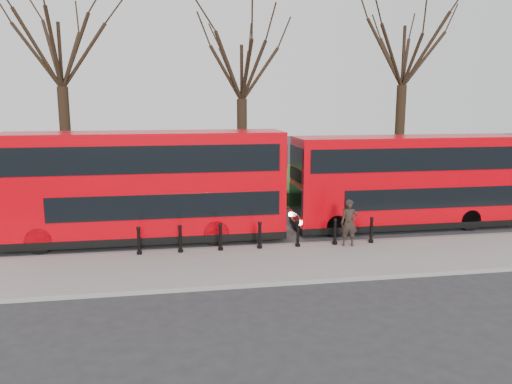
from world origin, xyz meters
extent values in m
plane|color=#28282B|center=(0.00, 0.00, 0.00)|extent=(120.00, 120.00, 0.00)
cube|color=gray|center=(0.00, -3.00, 0.07)|extent=(60.00, 4.00, 0.15)
cube|color=slate|center=(0.00, -1.00, 0.07)|extent=(60.00, 0.25, 0.16)
cube|color=#1A4A18|center=(0.00, 15.00, 0.03)|extent=(60.00, 18.00, 0.06)
cube|color=black|center=(0.00, 6.80, 0.40)|extent=(60.00, 0.90, 0.80)
cube|color=yellow|center=(0.00, -0.70, 0.01)|extent=(60.00, 0.10, 0.01)
cube|color=yellow|center=(0.00, -0.50, 0.01)|extent=(60.00, 0.10, 0.01)
cylinder|color=black|center=(-8.00, 10.00, 3.24)|extent=(0.60, 0.60, 6.47)
cylinder|color=black|center=(2.00, 10.00, 2.91)|extent=(0.60, 0.60, 5.81)
cylinder|color=black|center=(12.00, 10.00, 3.33)|extent=(0.60, 0.60, 6.66)
cylinder|color=black|center=(-3.47, -1.35, 0.65)|extent=(0.15, 0.15, 1.00)
cylinder|color=black|center=(-1.97, -1.35, 0.65)|extent=(0.15, 0.15, 1.00)
cylinder|color=black|center=(-0.47, -1.35, 0.65)|extent=(0.15, 0.15, 1.00)
cylinder|color=black|center=(1.04, -1.35, 0.65)|extent=(0.15, 0.15, 1.00)
cylinder|color=black|center=(2.54, -1.35, 0.65)|extent=(0.15, 0.15, 1.00)
cylinder|color=black|center=(4.04, -1.35, 0.65)|extent=(0.15, 0.15, 1.00)
cylinder|color=black|center=(5.55, -1.35, 0.65)|extent=(0.15, 0.15, 1.00)
cube|color=#CB000A|center=(-3.27, 1.01, 2.42)|extent=(11.20, 2.55, 4.13)
cube|color=black|center=(-3.27, 1.01, 0.31)|extent=(11.22, 2.57, 0.31)
cube|color=black|center=(-2.45, -0.28, 1.68)|extent=(8.96, 0.04, 0.97)
cube|color=black|center=(-3.27, -0.28, 3.51)|extent=(10.59, 0.04, 1.07)
cylinder|color=black|center=(-7.24, -0.11, 0.51)|extent=(1.02, 0.31, 1.02)
cylinder|color=black|center=(-7.24, 2.13, 0.51)|extent=(1.02, 0.31, 1.02)
cylinder|color=black|center=(-0.52, -0.11, 0.51)|extent=(1.02, 0.31, 1.02)
cylinder|color=black|center=(-0.52, 2.13, 0.51)|extent=(1.02, 0.31, 1.02)
cube|color=#CB000A|center=(8.32, 1.30, 2.24)|extent=(10.38, 2.36, 3.82)
cube|color=black|center=(8.32, 1.30, 0.28)|extent=(10.40, 2.38, 0.28)
cube|color=black|center=(9.08, 0.11, 1.56)|extent=(8.30, 0.04, 0.90)
cube|color=black|center=(8.32, 0.11, 3.25)|extent=(9.81, 0.04, 0.99)
cube|color=black|center=(3.12, 1.30, 2.55)|extent=(0.06, 2.08, 0.52)
cylinder|color=black|center=(4.64, 0.26, 0.47)|extent=(0.94, 0.28, 0.94)
cylinder|color=black|center=(4.64, 2.34, 0.47)|extent=(0.94, 0.28, 0.94)
cylinder|color=black|center=(10.87, 0.26, 0.47)|extent=(0.94, 0.28, 0.94)
cylinder|color=black|center=(10.87, 2.34, 0.47)|extent=(0.94, 0.28, 0.94)
imported|color=black|center=(4.51, -1.61, 1.06)|extent=(0.76, 0.61, 1.83)
camera|label=1|loc=(-2.22, -19.48, 5.74)|focal=35.00mm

